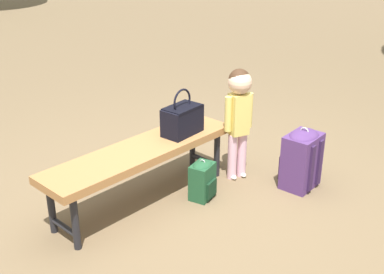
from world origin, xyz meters
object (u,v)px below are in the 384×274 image
at_px(park_bench, 142,155).
at_px(child_standing, 239,107).
at_px(handbag, 182,119).
at_px(backpack_small, 202,179).
at_px(backpack_large, 302,157).

distance_m(park_bench, child_standing, 0.88).
height_order(handbag, backpack_small, handbag).
distance_m(park_bench, backpack_large, 1.28).
xyz_separation_m(park_bench, handbag, (0.39, 0.07, 0.18)).
xyz_separation_m(park_bench, backpack_small, (0.41, -0.20, -0.23)).
xyz_separation_m(handbag, child_standing, (0.45, -0.12, 0.05)).
height_order(child_standing, backpack_large, child_standing).
bearing_deg(handbag, park_bench, -169.78).
xyz_separation_m(backpack_large, backpack_small, (-0.78, 0.25, -0.09)).
distance_m(handbag, backpack_small, 0.49).
distance_m(child_standing, backpack_large, 0.64).
height_order(park_bench, child_standing, child_standing).
height_order(backpack_large, backpack_small, backpack_large).
bearing_deg(backpack_large, handbag, 147.11).
bearing_deg(backpack_small, handbag, 94.39).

